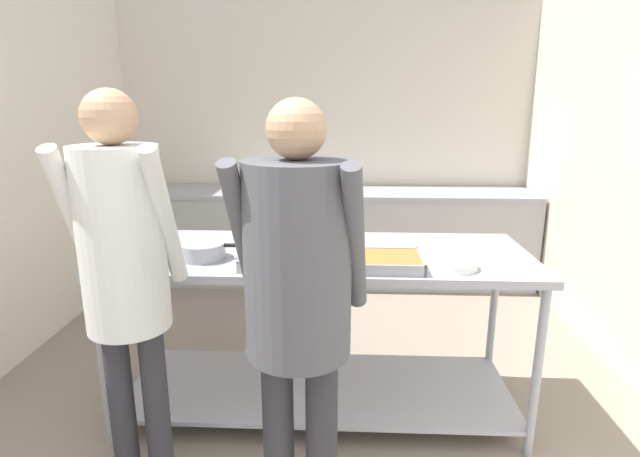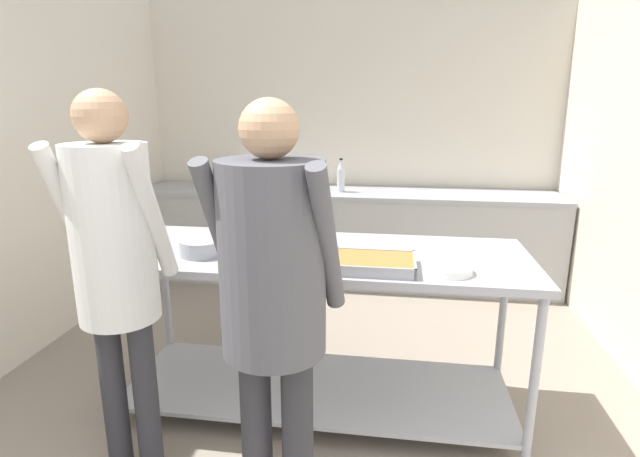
{
  "view_description": "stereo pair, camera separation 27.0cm",
  "coord_description": "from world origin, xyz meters",
  "px_view_note": "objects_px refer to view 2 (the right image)",
  "views": [
    {
      "loc": [
        0.18,
        -0.72,
        1.71
      ],
      "look_at": [
        0.06,
        1.9,
        1.03
      ],
      "focal_mm": 28.0,
      "sensor_mm": 36.0,
      "label": 1
    },
    {
      "loc": [
        0.45,
        -0.7,
        1.71
      ],
      "look_at": [
        0.06,
        1.9,
        1.03
      ],
      "focal_mm": 28.0,
      "sensor_mm": 36.0,
      "label": 2
    }
  ],
  "objects_px": {
    "sauce_pan": "(202,246)",
    "serving_tray_vegetables": "(281,259)",
    "plate_stack": "(448,269)",
    "guest_serving_right": "(115,253)",
    "serving_tray_roast": "(374,264)",
    "water_bottle": "(341,176)",
    "guest_serving_left": "(273,282)"
  },
  "relations": [
    {
      "from": "sauce_pan",
      "to": "serving_tray_vegetables",
      "type": "distance_m",
      "value": 0.44
    },
    {
      "from": "plate_stack",
      "to": "guest_serving_right",
      "type": "distance_m",
      "value": 1.47
    },
    {
      "from": "sauce_pan",
      "to": "plate_stack",
      "type": "distance_m",
      "value": 1.23
    },
    {
      "from": "sauce_pan",
      "to": "guest_serving_right",
      "type": "height_order",
      "value": "guest_serving_right"
    },
    {
      "from": "guest_serving_right",
      "to": "serving_tray_roast",
      "type": "bearing_deg",
      "value": 22.24
    },
    {
      "from": "serving_tray_vegetables",
      "to": "serving_tray_roast",
      "type": "relative_size",
      "value": 1.13
    },
    {
      "from": "serving_tray_roast",
      "to": "water_bottle",
      "type": "distance_m",
      "value": 2.31
    },
    {
      "from": "sauce_pan",
      "to": "serving_tray_roast",
      "type": "height_order",
      "value": "sauce_pan"
    },
    {
      "from": "serving_tray_vegetables",
      "to": "guest_serving_right",
      "type": "relative_size",
      "value": 0.25
    },
    {
      "from": "sauce_pan",
      "to": "serving_tray_vegetables",
      "type": "height_order",
      "value": "sauce_pan"
    },
    {
      "from": "serving_tray_roast",
      "to": "plate_stack",
      "type": "distance_m",
      "value": 0.34
    },
    {
      "from": "serving_tray_roast",
      "to": "guest_serving_left",
      "type": "distance_m",
      "value": 0.68
    },
    {
      "from": "serving_tray_roast",
      "to": "guest_serving_right",
      "type": "relative_size",
      "value": 0.22
    },
    {
      "from": "guest_serving_left",
      "to": "water_bottle",
      "type": "bearing_deg",
      "value": 91.15
    },
    {
      "from": "plate_stack",
      "to": "guest_serving_left",
      "type": "relative_size",
      "value": 0.13
    },
    {
      "from": "water_bottle",
      "to": "guest_serving_left",
      "type": "bearing_deg",
      "value": -88.85
    },
    {
      "from": "serving_tray_roast",
      "to": "water_bottle",
      "type": "height_order",
      "value": "water_bottle"
    },
    {
      "from": "sauce_pan",
      "to": "guest_serving_right",
      "type": "distance_m",
      "value": 0.56
    },
    {
      "from": "serving_tray_roast",
      "to": "water_bottle",
      "type": "xyz_separation_m",
      "value": [
        -0.4,
        2.27,
        0.07
      ]
    },
    {
      "from": "water_bottle",
      "to": "plate_stack",
      "type": "bearing_deg",
      "value": -71.8
    },
    {
      "from": "guest_serving_right",
      "to": "water_bottle",
      "type": "xyz_separation_m",
      "value": [
        0.65,
        2.7,
        -0.07
      ]
    },
    {
      "from": "serving_tray_roast",
      "to": "plate_stack",
      "type": "relative_size",
      "value": 1.74
    },
    {
      "from": "serving_tray_vegetables",
      "to": "water_bottle",
      "type": "distance_m",
      "value": 2.26
    },
    {
      "from": "plate_stack",
      "to": "water_bottle",
      "type": "bearing_deg",
      "value": 108.2
    },
    {
      "from": "serving_tray_roast",
      "to": "guest_serving_right",
      "type": "bearing_deg",
      "value": -157.76
    },
    {
      "from": "serving_tray_vegetables",
      "to": "guest_serving_right",
      "type": "height_order",
      "value": "guest_serving_right"
    },
    {
      "from": "guest_serving_right",
      "to": "plate_stack",
      "type": "bearing_deg",
      "value": 16.95
    },
    {
      "from": "guest_serving_right",
      "to": "serving_tray_vegetables",
      "type": "bearing_deg",
      "value": 36.08
    },
    {
      "from": "sauce_pan",
      "to": "plate_stack",
      "type": "xyz_separation_m",
      "value": [
        1.23,
        -0.09,
        -0.03
      ]
    },
    {
      "from": "plate_stack",
      "to": "guest_serving_right",
      "type": "bearing_deg",
      "value": -163.05
    },
    {
      "from": "guest_serving_left",
      "to": "guest_serving_right",
      "type": "relative_size",
      "value": 0.98
    },
    {
      "from": "water_bottle",
      "to": "serving_tray_vegetables",
      "type": "bearing_deg",
      "value": -91.18
    }
  ]
}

